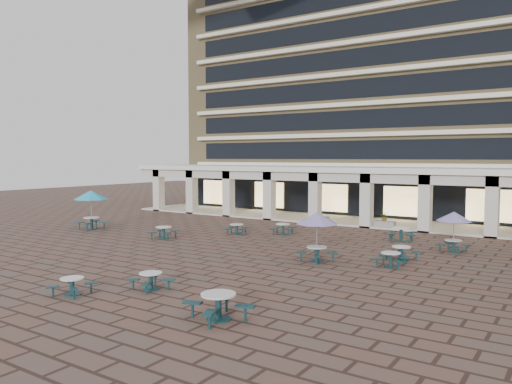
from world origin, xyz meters
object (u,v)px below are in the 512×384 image
picnic_table_2 (72,285)px  planter_left (319,216)px  planter_right (385,222)px  picnic_table_1 (151,279)px

picnic_table_2 → planter_left: bearing=80.2°
picnic_table_2 → planter_right: size_ratio=1.12×
picnic_table_2 → planter_right: (3.76, 23.90, 0.05)m
picnic_table_2 → planter_left: planter_left is taller
picnic_table_1 → picnic_table_2: 2.90m
planter_right → picnic_table_1: bearing=-94.9°
picnic_table_1 → planter_left: size_ratio=1.17×
picnic_table_2 → planter_right: bearing=67.6°
planter_left → picnic_table_2: bearing=-86.3°
planter_left → planter_right: bearing=0.0°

